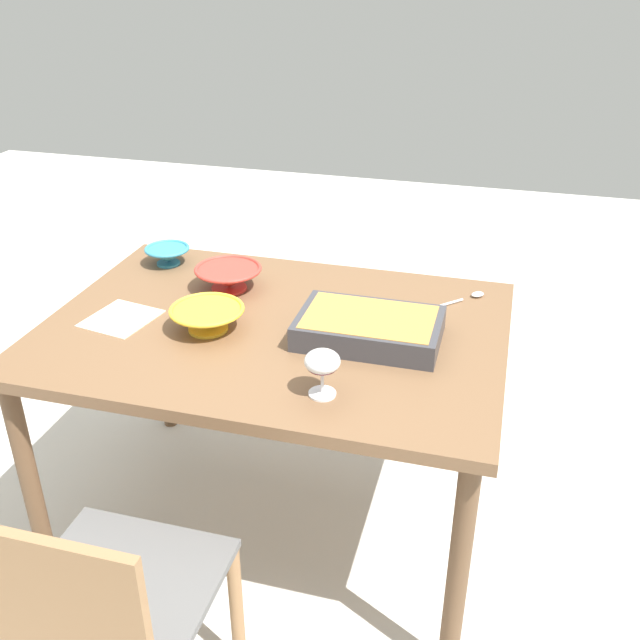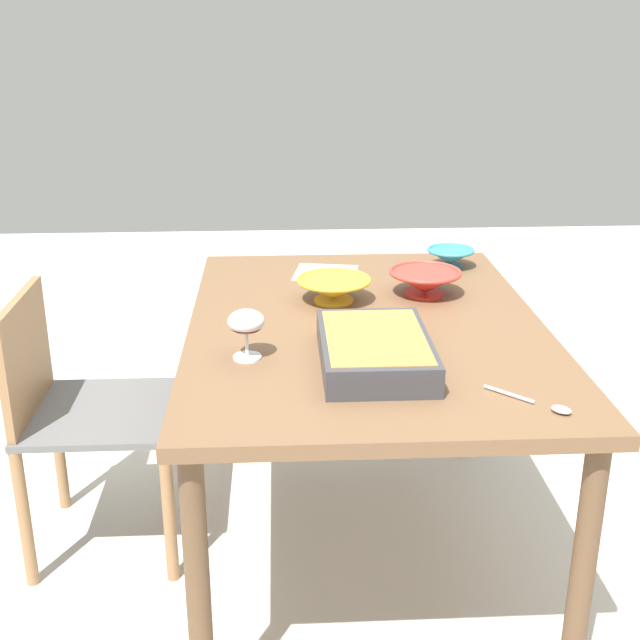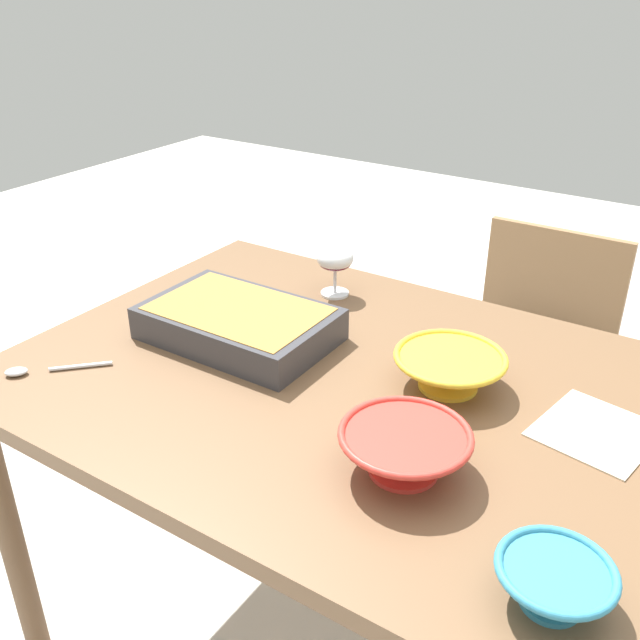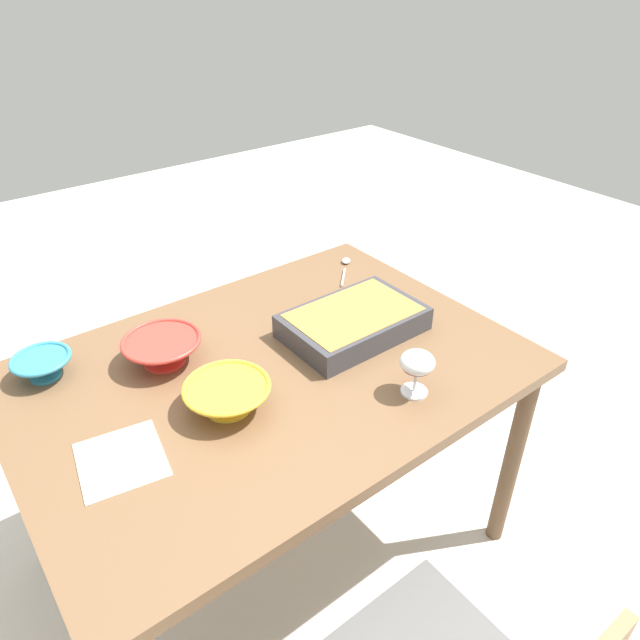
% 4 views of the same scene
% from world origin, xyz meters
% --- Properties ---
extents(dining_table, '(1.33, 0.95, 0.76)m').
position_xyz_m(dining_table, '(0.00, 0.00, 0.68)').
color(dining_table, brown).
rests_on(dining_table, ground_plane).
extents(chair, '(0.43, 0.44, 0.80)m').
position_xyz_m(chair, '(0.13, 0.83, 0.46)').
color(chair, '#595959').
rests_on(chair, ground_plane).
extents(wine_glass, '(0.09, 0.09, 0.12)m').
position_xyz_m(wine_glass, '(-0.23, 0.31, 0.85)').
color(wine_glass, white).
rests_on(wine_glass, dining_table).
extents(casserole_dish, '(0.40, 0.26, 0.07)m').
position_xyz_m(casserole_dish, '(-0.28, 0.01, 0.80)').
color(casserole_dish, '#38383D').
rests_on(casserole_dish, dining_table).
extents(mixing_bowl, '(0.22, 0.22, 0.07)m').
position_xyz_m(mixing_bowl, '(0.17, 0.08, 0.80)').
color(mixing_bowl, yellow).
rests_on(mixing_bowl, dining_table).
extents(small_bowl, '(0.21, 0.21, 0.08)m').
position_xyz_m(small_bowl, '(0.22, -0.20, 0.80)').
color(small_bowl, red).
rests_on(small_bowl, dining_table).
extents(serving_bowl, '(0.15, 0.15, 0.06)m').
position_xyz_m(serving_bowl, '(0.50, -0.33, 0.80)').
color(serving_bowl, teal).
rests_on(serving_bowl, dining_table).
extents(serving_spoon, '(0.16, 0.16, 0.01)m').
position_xyz_m(serving_spoon, '(-0.53, -0.32, 0.77)').
color(serving_spoon, silver).
rests_on(serving_spoon, dining_table).
extents(napkin, '(0.21, 0.22, 0.00)m').
position_xyz_m(napkin, '(0.45, 0.08, 0.76)').
color(napkin, beige).
rests_on(napkin, dining_table).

